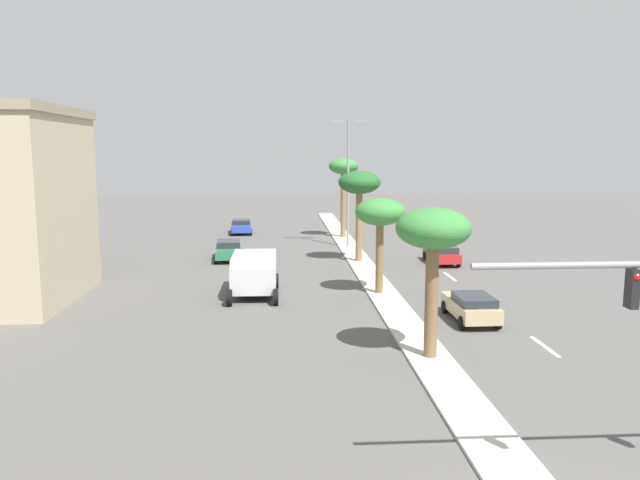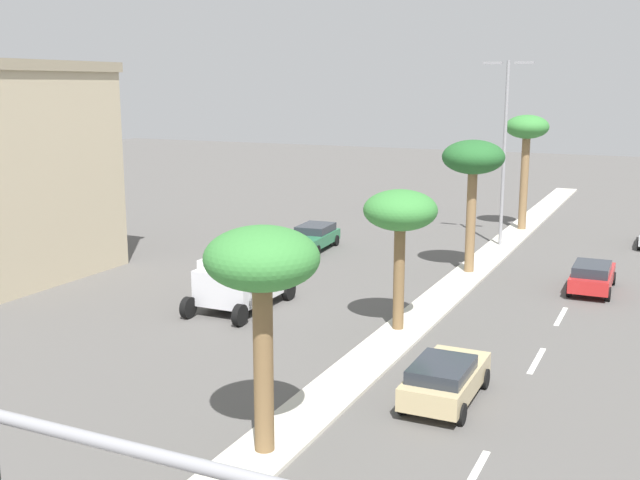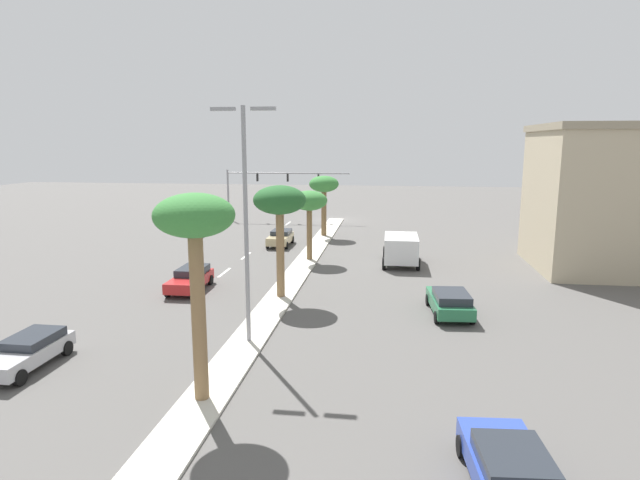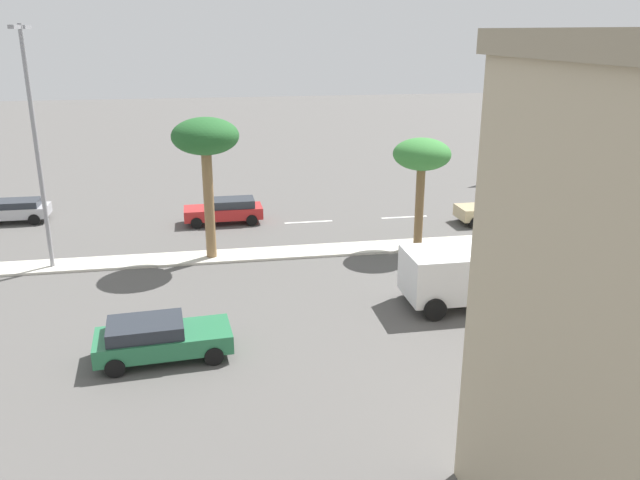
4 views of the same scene
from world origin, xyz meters
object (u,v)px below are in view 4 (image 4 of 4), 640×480
palm_tree_left (625,142)px  box_truck (468,274)px  sedan_red_left (226,210)px  palm_tree_trailing (206,141)px  sedan_silver_leading (12,210)px  street_lamp_inboard (34,132)px  sedan_green_outboard (159,338)px  directional_road_sign (495,153)px  palm_tree_inboard (422,157)px  sedan_tan_inboard (495,210)px

palm_tree_left → box_truck: size_ratio=1.10×
palm_tree_left → sedan_red_left: size_ratio=1.34×
palm_tree_trailing → sedan_silver_leading: 14.94m
street_lamp_inboard → sedan_red_left: street_lamp_inboard is taller
street_lamp_inboard → sedan_green_outboard: (-9.80, -5.45, -5.60)m
directional_road_sign → sedan_silver_leading: 32.09m
directional_road_sign → street_lamp_inboard: 31.01m
box_truck → sedan_green_outboard: bearing=101.6°
palm_tree_left → street_lamp_inboard: (-0.13, 28.89, 1.31)m
palm_tree_left → sedan_green_outboard: palm_tree_left is taller
palm_tree_inboard → sedan_silver_leading: bearing=68.4°
palm_tree_trailing → sedan_red_left: palm_tree_trailing is taller
palm_tree_inboard → sedan_tan_inboard: palm_tree_inboard is taller
palm_tree_inboard → sedan_red_left: size_ratio=1.23×
palm_tree_trailing → box_truck: (-7.36, -10.08, -4.46)m
palm_tree_inboard → sedan_tan_inboard: size_ratio=1.30×
directional_road_sign → palm_tree_left: (-12.89, -1.06, 2.86)m
street_lamp_inboard → box_truck: bearing=-112.8°
box_truck → palm_tree_left: bearing=-56.9°
palm_tree_inboard → sedan_green_outboard: (-9.67, 12.31, -3.92)m
sedan_green_outboard → sedan_silver_leading: size_ratio=1.08×
street_lamp_inboard → sedan_silver_leading: size_ratio=2.51×
palm_tree_trailing → sedan_silver_leading: (8.45, 11.25, -5.05)m
sedan_green_outboard → box_truck: bearing=-78.4°
sedan_silver_leading → box_truck: bearing=-126.5°
directional_road_sign → palm_tree_left: 13.24m
street_lamp_inboard → sedan_silver_leading: 10.89m
directional_road_sign → palm_tree_trailing: 24.52m
palm_tree_trailing → sedan_tan_inboard: palm_tree_trailing is taller
directional_road_sign → sedan_green_outboard: bearing=135.5°
palm_tree_inboard → sedan_green_outboard: palm_tree_inboard is taller
sedan_green_outboard → sedan_tan_inboard: 22.49m
palm_tree_inboard → sedan_green_outboard: 16.14m
directional_road_sign → sedan_tan_inboard: size_ratio=0.73×
palm_tree_left → box_truck: palm_tree_left is taller
palm_tree_left → palm_tree_trailing: size_ratio=0.89×
palm_tree_left → street_lamp_inboard: 28.92m
sedan_red_left → sedan_silver_leading: bearing=79.0°
sedan_green_outboard → palm_tree_trailing: bearing=-11.0°
sedan_green_outboard → palm_tree_left: bearing=-67.0°
palm_tree_inboard → palm_tree_trailing: palm_tree_trailing is taller
sedan_tan_inboard → box_truck: bearing=150.3°
street_lamp_inboard → palm_tree_left: bearing=-89.8°
palm_tree_left → palm_tree_inboard: (-0.26, 11.13, -0.37)m
palm_tree_inboard → directional_road_sign: bearing=-37.5°
directional_road_sign → sedan_tan_inboard: (-9.56, 4.23, -1.43)m
sedan_red_left → palm_tree_trailing: bearing=171.3°
palm_tree_trailing → palm_tree_left: bearing=-89.7°
palm_tree_left → sedan_tan_inboard: 7.58m
sedan_green_outboard → sedan_red_left: sedan_red_left is taller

